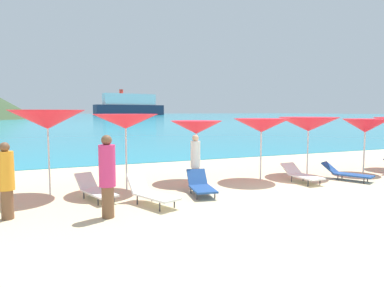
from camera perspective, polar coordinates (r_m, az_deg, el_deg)
ground_plane at (r=18.53m, az=-1.00°, el=-2.49°), size 50.00×100.00×0.30m
ocean_water at (r=235.52m, az=-21.08°, el=4.40°), size 650.00×440.00×0.02m
umbrella_1 at (r=10.48m, az=-22.73°, el=3.74°), size 2.27×2.27×2.43m
umbrella_2 at (r=10.56m, az=-10.88°, el=3.67°), size 2.12×2.12×2.31m
umbrella_3 at (r=11.81m, az=0.73°, el=2.76°), size 1.90×1.90×2.07m
umbrella_4 at (r=12.19m, az=11.36°, el=3.01°), size 2.09×2.09×2.14m
umbrella_5 at (r=13.59m, az=18.65°, el=3.11°), size 2.23×2.23×2.17m
umbrella_6 at (r=15.03m, az=26.67°, el=2.70°), size 1.89×1.89×2.10m
lounge_chair_0 at (r=9.99m, az=1.47°, el=-6.77°), size 0.81×1.49×0.65m
lounge_chair_3 at (r=9.85m, az=-15.70°, el=-7.17°), size 1.01×1.81×0.62m
lounge_chair_4 at (r=13.21m, az=24.09°, el=-4.36°), size 1.19×1.72×0.57m
lounge_chair_5 at (r=8.96m, az=-6.82°, el=-7.91°), size 1.11×1.67×0.75m
lounge_chair_7 at (r=12.25m, az=17.58°, el=-4.76°), size 0.64×1.59×0.57m
beachgoer_1 at (r=10.79m, az=0.57°, el=-2.58°), size 0.30×0.30×1.66m
beachgoer_2 at (r=8.65m, az=-28.32°, el=-5.10°), size 0.35×0.35×1.71m
beachgoer_3 at (r=7.94m, az=-13.79°, el=-4.88°), size 0.37×0.37×1.86m
cruise_ship at (r=261.72m, az=-10.21°, el=6.24°), size 53.61×18.26×18.62m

